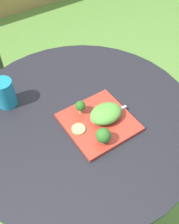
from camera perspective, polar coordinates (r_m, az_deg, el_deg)
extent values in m
plane|color=#568438|center=(1.63, -1.26, -17.24)|extent=(12.00, 12.00, 0.00)
cylinder|color=black|center=(1.02, -1.92, -0.89)|extent=(0.92, 0.92, 0.02)
cylinder|color=black|center=(1.30, -1.53, -10.63)|extent=(0.06, 0.06, 0.66)
cylinder|color=black|center=(1.61, -1.27, -16.96)|extent=(0.44, 0.44, 0.04)
cylinder|color=#332D28|center=(1.86, -17.73, 2.99)|extent=(0.02, 0.02, 0.43)
cube|color=#AD3323|center=(0.98, 2.00, -2.22)|extent=(0.24, 0.24, 0.01)
cylinder|color=teal|center=(1.06, -18.08, 3.93)|extent=(0.08, 0.08, 0.11)
cylinder|color=#156886|center=(1.07, -17.86, 3.28)|extent=(0.07, 0.07, 0.08)
cube|color=silver|center=(1.00, 5.43, 0.12)|extent=(0.11, 0.02, 0.00)
cube|color=silver|center=(0.97, 1.66, -1.58)|extent=(0.05, 0.03, 0.00)
ellipsoid|color=#519338|center=(0.96, 3.63, -0.32)|extent=(0.13, 0.10, 0.05)
cylinder|color=#99B770|center=(0.99, -2.11, 0.13)|extent=(0.01, 0.01, 0.02)
sphere|color=#285B1E|center=(0.97, -2.16, 1.16)|extent=(0.04, 0.04, 0.04)
cylinder|color=#99B770|center=(0.91, 2.99, -6.20)|extent=(0.02, 0.02, 0.01)
sphere|color=#2D6623|center=(0.89, 3.07, -5.15)|extent=(0.05, 0.05, 0.05)
cylinder|color=#8EB766|center=(0.95, -2.42, -3.74)|extent=(0.05, 0.05, 0.01)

